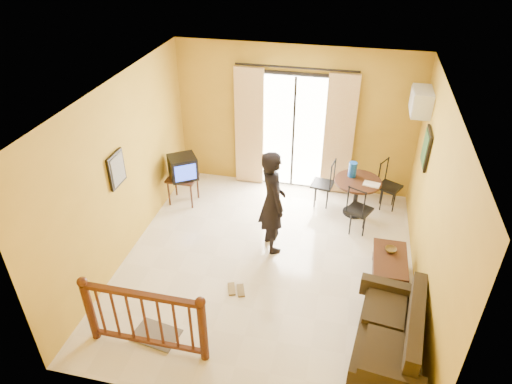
% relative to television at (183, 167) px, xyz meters
% --- Properties ---
extents(ground, '(5.00, 5.00, 0.00)m').
position_rel_television_xyz_m(ground, '(1.87, -1.40, -0.75)').
color(ground, beige).
rests_on(ground, ground).
extents(room_shell, '(5.00, 5.00, 5.00)m').
position_rel_television_xyz_m(room_shell, '(1.87, -1.40, 0.95)').
color(room_shell, white).
rests_on(room_shell, ground).
extents(balcony_door, '(2.25, 0.14, 2.46)m').
position_rel_television_xyz_m(balcony_door, '(1.87, 1.03, 0.43)').
color(balcony_door, black).
rests_on(balcony_door, ground).
extents(tv_table, '(0.53, 0.44, 0.54)m').
position_rel_television_xyz_m(tv_table, '(-0.03, 0.00, -0.29)').
color(tv_table, black).
rests_on(tv_table, ground).
extents(television, '(0.64, 0.62, 0.43)m').
position_rel_television_xyz_m(television, '(0.00, 0.00, 0.00)').
color(television, black).
rests_on(television, tv_table).
extents(picture_left, '(0.05, 0.42, 0.52)m').
position_rel_television_xyz_m(picture_left, '(-0.35, -1.60, 0.80)').
color(picture_left, black).
rests_on(picture_left, room_shell).
extents(dining_table, '(0.83, 0.83, 0.69)m').
position_rel_television_xyz_m(dining_table, '(3.15, 0.33, -0.20)').
color(dining_table, black).
rests_on(dining_table, ground).
extents(water_jug, '(0.15, 0.15, 0.27)m').
position_rel_television_xyz_m(water_jug, '(3.03, 0.46, 0.08)').
color(water_jug, '#1248AE').
rests_on(water_jug, dining_table).
extents(serving_tray, '(0.31, 0.23, 0.02)m').
position_rel_television_xyz_m(serving_tray, '(3.38, 0.23, -0.05)').
color(serving_tray, '#F2E4CE').
rests_on(serving_tray, dining_table).
extents(dining_chairs, '(1.70, 1.41, 0.95)m').
position_rel_television_xyz_m(dining_chairs, '(3.16, 0.29, -0.75)').
color(dining_chairs, black).
rests_on(dining_chairs, ground).
extents(air_conditioner, '(0.31, 0.60, 0.40)m').
position_rel_television_xyz_m(air_conditioner, '(3.96, 0.55, 1.40)').
color(air_conditioner, silver).
rests_on(air_conditioner, room_shell).
extents(botanical_print, '(0.05, 0.50, 0.60)m').
position_rel_television_xyz_m(botanical_print, '(4.08, -0.10, 0.90)').
color(botanical_print, black).
rests_on(botanical_print, room_shell).
extents(coffee_table, '(0.49, 0.89, 0.40)m').
position_rel_television_xyz_m(coffee_table, '(3.72, -1.32, -0.49)').
color(coffee_table, black).
rests_on(coffee_table, ground).
extents(bowl, '(0.20, 0.20, 0.06)m').
position_rel_television_xyz_m(bowl, '(3.72, -1.16, -0.33)').
color(bowl, brown).
rests_on(bowl, coffee_table).
extents(sofa, '(0.92, 1.68, 0.76)m').
position_rel_television_xyz_m(sofa, '(3.72, -2.71, -0.47)').
color(sofa, black).
rests_on(sofa, ground).
extents(standing_person, '(0.68, 0.76, 1.76)m').
position_rel_television_xyz_m(standing_person, '(1.85, -0.95, 0.13)').
color(standing_person, black).
rests_on(standing_person, ground).
extents(stair_balustrade, '(1.63, 0.13, 1.04)m').
position_rel_television_xyz_m(stair_balustrade, '(0.72, -3.30, -0.19)').
color(stair_balustrade, '#471E0F').
rests_on(stair_balustrade, ground).
extents(doormat, '(0.66, 0.49, 0.02)m').
position_rel_television_xyz_m(doormat, '(0.72, -3.12, -0.74)').
color(doormat, '#5C534A').
rests_on(doormat, ground).
extents(sandals, '(0.32, 0.27, 0.03)m').
position_rel_television_xyz_m(sandals, '(1.55, -2.09, -0.74)').
color(sandals, brown).
rests_on(sandals, ground).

